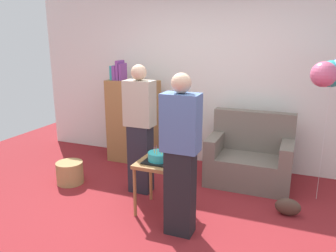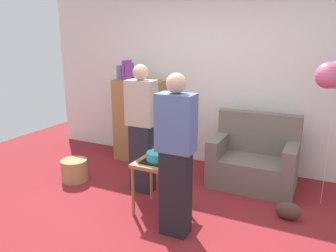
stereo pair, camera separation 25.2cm
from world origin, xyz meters
TOP-DOWN VIEW (x-y plane):
  - ground_plane at (0.00, 0.00)m, footprint 8.00×8.00m
  - wall_back at (0.00, 2.05)m, footprint 6.00×0.10m
  - couch at (0.72, 1.46)m, footprint 1.10×0.70m
  - bookshelf at (-1.13, 1.62)m, footprint 0.80×0.36m
  - side_table at (-0.10, 0.28)m, footprint 0.48×0.48m
  - birthday_cake at (-0.10, 0.28)m, footprint 0.32×0.32m
  - person_blowing_candles at (-0.53, 0.66)m, footprint 0.36×0.22m
  - person_holding_cake at (0.26, -0.05)m, footprint 0.36×0.22m
  - wicker_basket at (-1.54, 0.51)m, footprint 0.36×0.36m
  - handbag at (1.27, 0.72)m, footprint 0.28×0.14m
  - balloon_bunch at (1.60, 1.31)m, footprint 0.48×0.41m

SIDE VIEW (x-z plane):
  - ground_plane at x=0.00m, z-range 0.00..0.00m
  - handbag at x=1.27m, z-range 0.00..0.20m
  - wicker_basket at x=-1.54m, z-range 0.00..0.30m
  - couch at x=0.72m, z-range -0.14..0.82m
  - side_table at x=-0.10m, z-range 0.21..0.81m
  - birthday_cake at x=-0.10m, z-range 0.57..0.74m
  - bookshelf at x=-1.13m, z-range -0.13..1.47m
  - person_blowing_candles at x=-0.53m, z-range 0.02..1.65m
  - person_holding_cake at x=0.26m, z-range 0.02..1.65m
  - wall_back at x=0.00m, z-range 0.00..2.70m
  - balloon_bunch at x=1.60m, z-range 0.69..2.41m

